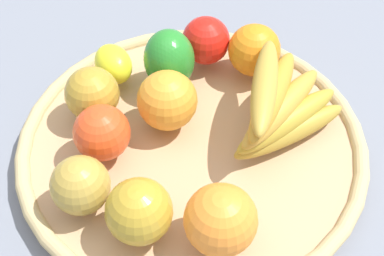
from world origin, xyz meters
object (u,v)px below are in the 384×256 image
Objects in this scene: apple_2 at (139,211)px; orange_0 at (221,220)px; lemon_0 at (113,64)px; apple_0 at (92,94)px; bell_pepper at (169,59)px; orange_2 at (254,50)px; orange_1 at (167,100)px; banana_bunch at (279,108)px; apple_1 at (102,133)px; apple_4 at (80,185)px; apple_3 at (206,40)px.

apple_2 is 0.09m from orange_0.
apple_0 reaches higher than lemon_0.
bell_pepper is 0.12m from orange_2.
orange_0 reaches higher than orange_1.
banana_bunch is 2.43× the size of apple_1.
apple_4 is at bearing -156.19° from orange_1.
apple_2 is (-0.22, -0.05, -0.01)m from banana_bunch.
orange_0 is (0.07, -0.06, 0.00)m from apple_2.
orange_2 is at bearing 17.11° from apple_4.
orange_1 is 0.10m from apple_1.
banana_bunch is 2.49× the size of apple_4.
orange_0 is at bearing -38.30° from apple_2.
apple_2 reaches higher than apple_4.
orange_2 reaches higher than apple_4.
apple_0 is at bearing 99.52° from orange_0.
banana_bunch reaches higher than apple_2.
apple_0 is at bearing 141.91° from banana_bunch.
apple_1 is 0.96× the size of orange_2.
apple_0 is at bearing -63.88° from bell_pepper.
apple_1 is at bearing -36.64° from bell_pepper.
apple_0 is at bearing 171.40° from orange_2.
banana_bunch reaches higher than orange_0.
banana_bunch reaches higher than apple_0.
bell_pepper is (0.04, 0.06, 0.00)m from orange_1.
apple_4 is (-0.19, -0.13, -0.01)m from bell_pepper.
orange_2 is (0.19, 0.22, -0.00)m from orange_0.
apple_4 is (-0.05, -0.06, -0.00)m from apple_1.
orange_2 is (0.05, -0.06, 0.00)m from apple_3.
apple_3 is 0.22m from apple_1.
orange_1 is at bearing 79.16° from orange_0.
banana_bunch reaches higher than orange_1.
bell_pepper is (0.15, 0.20, 0.01)m from apple_2.
orange_0 is at bearing -146.05° from banana_bunch.
lemon_0 is 0.31m from orange_0.
apple_4 is (-0.07, -0.13, -0.00)m from apple_0.
apple_2 is at bearing -148.48° from orange_2.
apple_3 is 0.97× the size of apple_1.
apple_2 is (-0.11, -0.13, -0.00)m from orange_1.
banana_bunch is at bearing 52.56° from bell_pepper.
bell_pepper is at bearing 34.80° from apple_4.
apple_2 reaches higher than apple_3.
apple_4 is at bearing 175.21° from banana_bunch.
apple_1 is 1.06× the size of lemon_0.
apple_2 is (-0.22, -0.22, 0.00)m from apple_3.
apple_2 is 0.08m from apple_4.
banana_bunch is 2.14× the size of orange_0.
orange_1 is 0.12m from lemon_0.
banana_bunch is 0.27m from apple_4.
apple_1 is 0.13m from apple_2.
apple_2 reaches higher than apple_1.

